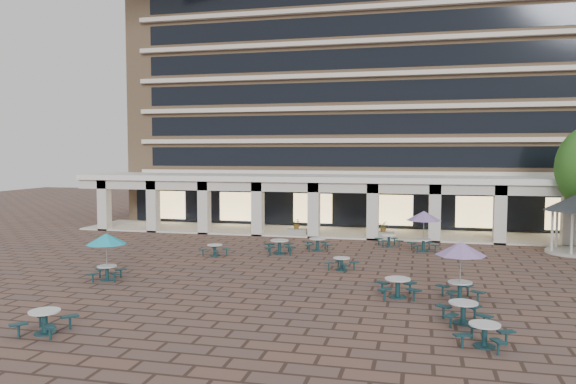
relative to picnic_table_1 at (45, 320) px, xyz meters
name	(u,v)px	position (x,y,z in m)	size (l,w,h in m)	color
ground	(309,275)	(6.92, 11.00, -0.47)	(120.00, 120.00, 0.00)	brown
apartment_building	(363,83)	(6.92, 36.47, 12.13)	(40.00, 15.50, 25.20)	#9C7A58
retail_arcade	(347,194)	(6.92, 25.80, 2.53)	(42.00, 6.60, 4.40)	white
picnic_table_1	(45,320)	(0.00, 0.00, 0.00)	(1.83, 1.83, 0.79)	#133739
picnic_table_2	(463,311)	(13.87, 4.46, 0.00)	(1.96, 1.96, 0.78)	#133739
picnic_table_3	(485,333)	(14.36, 2.09, -0.03)	(1.99, 1.99, 0.74)	#133739
picnic_table_4	(106,241)	(-2.31, 7.66, 1.44)	(1.95, 1.95, 2.25)	#133739
picnic_table_6	(461,251)	(13.98, 7.90, 1.58)	(2.09, 2.09, 2.41)	#133739
picnic_table_7	(398,286)	(11.43, 7.63, 0.02)	(2.02, 2.02, 0.82)	#133739
picnic_table_8	(215,249)	(0.44, 14.88, -0.07)	(1.81, 1.81, 0.67)	#133739
picnic_table_9	(317,243)	(6.05, 18.10, -0.01)	(2.02, 2.02, 0.77)	#133739
picnic_table_10	(342,263)	(8.35, 12.58, -0.08)	(1.80, 1.80, 0.66)	#133739
picnic_table_11	(424,217)	(12.52, 19.35, 1.65)	(2.16, 2.16, 2.50)	#133739
picnic_table_12	(279,245)	(4.01, 16.47, 0.03)	(2.23, 2.23, 0.84)	#133739
picnic_table_13	(389,239)	(10.32, 20.82, -0.03)	(1.95, 1.95, 0.73)	#133739
planter_left	(297,229)	(3.45, 23.90, 0.05)	(1.50, 0.84, 1.28)	gray
planter_right	(384,231)	(9.77, 23.90, 0.06)	(1.50, 0.80, 1.29)	gray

